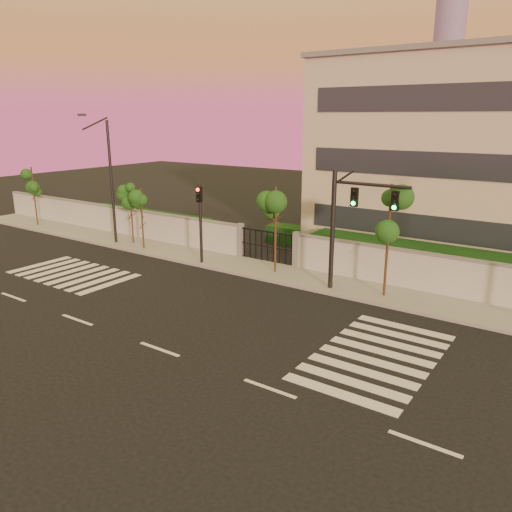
# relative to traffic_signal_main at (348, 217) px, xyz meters

# --- Properties ---
(ground) EXTENTS (120.00, 120.00, 0.00)m
(ground) POSITION_rel_traffic_signal_main_xyz_m (-3.07, -9.75, -3.86)
(ground) COLOR black
(ground) RESTS_ON ground
(sidewalk) EXTENTS (60.00, 3.00, 0.15)m
(sidewalk) POSITION_rel_traffic_signal_main_xyz_m (-3.07, 0.75, -3.78)
(sidewalk) COLOR gray
(sidewalk) RESTS_ON ground
(perimeter_wall) EXTENTS (60.00, 0.36, 2.20)m
(perimeter_wall) POSITION_rel_traffic_signal_main_xyz_m (-2.97, 2.25, -2.79)
(perimeter_wall) COLOR #AAADB1
(perimeter_wall) RESTS_ON ground
(hedge_row) EXTENTS (41.00, 4.25, 1.80)m
(hedge_row) POSITION_rel_traffic_signal_main_xyz_m (-1.91, 4.99, -3.04)
(hedge_row) COLOR black
(hedge_row) RESTS_ON ground
(distant_skyscraper) EXTENTS (16.00, 16.00, 118.00)m
(distant_skyscraper) POSITION_rel_traffic_signal_main_xyz_m (-68.07, 270.25, 58.12)
(distant_skyscraper) COLOR slate
(distant_skyscraper) RESTS_ON ground
(road_markings) EXTENTS (57.00, 7.62, 0.02)m
(road_markings) POSITION_rel_traffic_signal_main_xyz_m (-4.65, -5.99, -3.85)
(road_markings) COLOR silver
(road_markings) RESTS_ON ground
(street_tree_a) EXTENTS (1.37, 1.09, 4.75)m
(street_tree_a) POSITION_rel_traffic_signal_main_xyz_m (-26.94, 0.43, -0.37)
(street_tree_a) COLOR #382314
(street_tree_a) RESTS_ON ground
(street_tree_b) EXTENTS (1.32, 1.05, 4.23)m
(street_tree_b) POSITION_rel_traffic_signal_main_xyz_m (-16.11, 0.75, -0.75)
(street_tree_b) COLOR #382314
(street_tree_b) RESTS_ON ground
(street_tree_c) EXTENTS (1.34, 1.07, 4.12)m
(street_tree_c) POSITION_rel_traffic_signal_main_xyz_m (-14.47, 0.17, -0.83)
(street_tree_c) COLOR #382314
(street_tree_c) RESTS_ON ground
(street_tree_d) EXTENTS (1.53, 1.22, 4.90)m
(street_tree_d) POSITION_rel_traffic_signal_main_xyz_m (-4.50, 0.70, -0.25)
(street_tree_d) COLOR #382314
(street_tree_d) RESTS_ON ground
(street_tree_e) EXTENTS (1.58, 1.25, 5.56)m
(street_tree_e) POSITION_rel_traffic_signal_main_xyz_m (1.92, 0.49, 0.23)
(street_tree_e) COLOR #382314
(street_tree_e) RESTS_ON ground
(traffic_signal_main) EXTENTS (3.86, 0.38, 6.11)m
(traffic_signal_main) POSITION_rel_traffic_signal_main_xyz_m (0.00, 0.00, 0.00)
(traffic_signal_main) COLOR black
(traffic_signal_main) RESTS_ON ground
(traffic_signal_secondary) EXTENTS (0.38, 0.36, 4.88)m
(traffic_signal_secondary) POSITION_rel_traffic_signal_main_xyz_m (-9.13, -0.25, -0.76)
(traffic_signal_secondary) COLOR black
(traffic_signal_secondary) RESTS_ON ground
(streetlight_west) EXTENTS (0.52, 2.10, 8.71)m
(streetlight_west) POSITION_rel_traffic_signal_main_xyz_m (-17.27, 0.00, 0.85)
(streetlight_west) COLOR black
(streetlight_west) RESTS_ON ground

